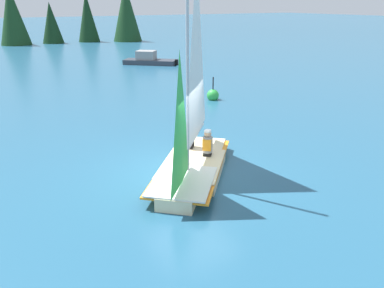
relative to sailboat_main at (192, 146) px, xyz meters
The scene contains 7 objects.
ground_plane 0.87m from the sailboat_main, 47.73° to the left, with size 260.00×260.00×0.00m, color #235675.
sailboat_main is the anchor object (origin of this frame).
sailor_helm 0.78m from the sailboat_main, 159.91° to the right, with size 0.42×0.43×1.16m.
sailor_crew 1.26m from the sailboat_main, 116.91° to the right, with size 0.42×0.43×1.16m.
motorboat_distant 21.13m from the sailboat_main, 111.17° to the right, with size 4.12×3.88×1.07m.
treeline_shore 40.57m from the sailboat_main, 98.53° to the right, with size 22.07×5.98×7.14m.
buoy_marker 9.09m from the sailboat_main, 127.57° to the right, with size 0.63×0.63×1.27m.
Camera 1 is at (5.13, 8.62, 4.77)m, focal length 35.00 mm.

